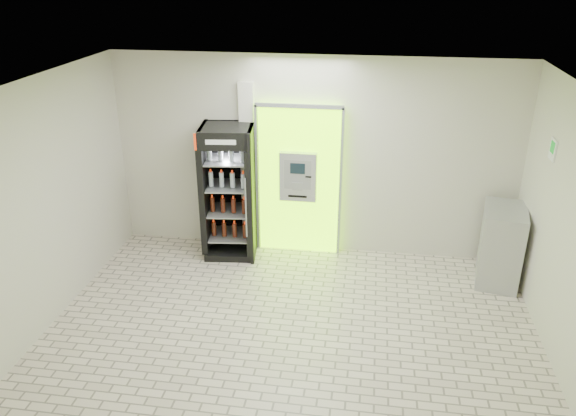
# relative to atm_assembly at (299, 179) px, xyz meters

# --- Properties ---
(ground) EXTENTS (6.00, 6.00, 0.00)m
(ground) POSITION_rel_atm_assembly_xyz_m (0.20, -2.41, -1.17)
(ground) COLOR beige
(ground) RESTS_ON ground
(room_shell) EXTENTS (6.00, 6.00, 6.00)m
(room_shell) POSITION_rel_atm_assembly_xyz_m (0.20, -2.41, 0.67)
(room_shell) COLOR beige
(room_shell) RESTS_ON ground
(atm_assembly) EXTENTS (1.30, 0.24, 2.33)m
(atm_assembly) POSITION_rel_atm_assembly_xyz_m (0.00, 0.00, 0.00)
(atm_assembly) COLOR #8AFF01
(atm_assembly) RESTS_ON ground
(pillar) EXTENTS (0.22, 0.11, 2.60)m
(pillar) POSITION_rel_atm_assembly_xyz_m (-0.78, 0.04, 0.13)
(pillar) COLOR silver
(pillar) RESTS_ON ground
(beverage_cooler) EXTENTS (0.84, 0.78, 2.03)m
(beverage_cooler) POSITION_rel_atm_assembly_xyz_m (-1.01, -0.25, -0.20)
(beverage_cooler) COLOR black
(beverage_cooler) RESTS_ON ground
(steel_cabinet) EXTENTS (0.69, 0.91, 1.10)m
(steel_cabinet) POSITION_rel_atm_assembly_xyz_m (2.92, -0.51, -0.62)
(steel_cabinet) COLOR #A9ABB1
(steel_cabinet) RESTS_ON ground
(exit_sign) EXTENTS (0.02, 0.22, 0.26)m
(exit_sign) POSITION_rel_atm_assembly_xyz_m (3.19, -1.01, 0.95)
(exit_sign) COLOR white
(exit_sign) RESTS_ON room_shell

